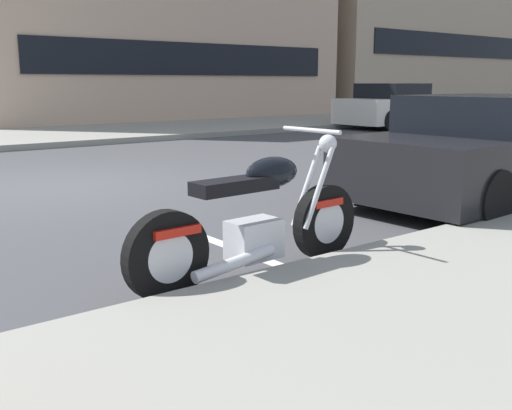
% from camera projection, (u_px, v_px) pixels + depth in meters
% --- Properties ---
extents(ground_plane, '(260.00, 260.00, 0.00)m').
position_uv_depth(ground_plane, '(68.00, 186.00, 8.52)').
color(ground_plane, '#3D3D3F').
extents(sidewalk_far_curb, '(120.00, 5.00, 0.14)m').
position_uv_depth(sidewalk_far_curb, '(316.00, 121.00, 21.48)').
color(sidewalk_far_curb, gray).
rests_on(sidewalk_far_curb, ground).
extents(parking_stall_stripe, '(0.12, 2.20, 0.01)m').
position_uv_depth(parking_stall_stripe, '(251.00, 255.00, 5.14)').
color(parking_stall_stripe, silver).
rests_on(parking_stall_stripe, ground).
extents(parked_motorcycle, '(2.19, 0.62, 1.12)m').
position_uv_depth(parked_motorcycle, '(257.00, 223.00, 4.49)').
color(parked_motorcycle, black).
rests_on(parked_motorcycle, ground).
extents(parked_car_near_corner, '(4.09, 1.95, 1.31)m').
position_uv_depth(parked_car_near_corner, '(488.00, 152.00, 7.38)').
color(parked_car_near_corner, black).
rests_on(parked_car_near_corner, ground).
extents(car_opposite_curb, '(4.17, 2.05, 1.41)m').
position_uv_depth(car_opposite_curb, '(393.00, 107.00, 19.25)').
color(car_opposite_curb, beige).
rests_on(car_opposite_curb, ground).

